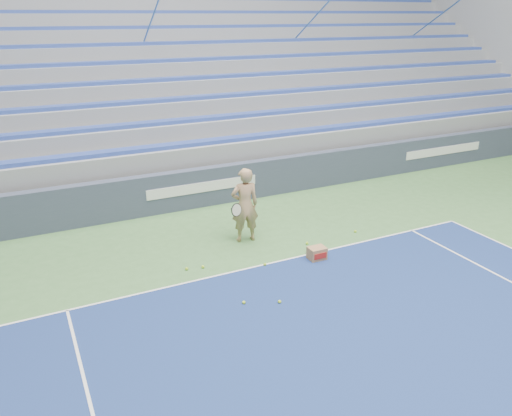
% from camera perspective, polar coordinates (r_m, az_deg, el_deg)
% --- Properties ---
extents(sponsor_barrier, '(30.00, 0.32, 1.10)m').
position_cam_1_polar(sponsor_barrier, '(14.08, -6.26, 2.38)').
color(sponsor_barrier, '#373F54').
rests_on(sponsor_barrier, ground).
extents(bleachers, '(31.00, 9.15, 7.30)m').
position_cam_1_polar(bleachers, '(19.02, -12.62, 12.56)').
color(bleachers, gray).
rests_on(bleachers, ground).
extents(tennis_player, '(0.96, 0.88, 1.81)m').
position_cam_1_polar(tennis_player, '(11.68, -1.30, 0.32)').
color(tennis_player, tan).
rests_on(tennis_player, ground).
extents(ball_box, '(0.39, 0.31, 0.29)m').
position_cam_1_polar(ball_box, '(11.16, 6.98, -5.17)').
color(ball_box, '#9A704A').
rests_on(ball_box, ground).
extents(tennis_ball_0, '(0.07, 0.07, 0.07)m').
position_cam_1_polar(tennis_ball_0, '(10.78, -7.93, -6.89)').
color(tennis_ball_0, '#B4DA2C').
rests_on(tennis_ball_0, ground).
extents(tennis_ball_1, '(0.07, 0.07, 0.07)m').
position_cam_1_polar(tennis_ball_1, '(10.85, 1.03, -6.47)').
color(tennis_ball_1, '#B4DA2C').
rests_on(tennis_ball_1, ground).
extents(tennis_ball_2, '(0.07, 0.07, 0.07)m').
position_cam_1_polar(tennis_ball_2, '(9.52, -1.40, -10.75)').
color(tennis_ball_2, '#B4DA2C').
rests_on(tennis_ball_2, ground).
extents(tennis_ball_3, '(0.07, 0.07, 0.07)m').
position_cam_1_polar(tennis_ball_3, '(10.81, -6.08, -6.69)').
color(tennis_ball_3, '#B4DA2C').
rests_on(tennis_ball_3, ground).
extents(tennis_ball_4, '(0.07, 0.07, 0.07)m').
position_cam_1_polar(tennis_ball_4, '(9.56, 2.71, -10.66)').
color(tennis_ball_4, '#B4DA2C').
rests_on(tennis_ball_4, ground).
extents(tennis_ball_5, '(0.07, 0.07, 0.07)m').
position_cam_1_polar(tennis_ball_5, '(12.68, 11.28, -2.63)').
color(tennis_ball_5, '#B4DA2C').
rests_on(tennis_ball_5, ground).
extents(tennis_ball_6, '(0.07, 0.07, 0.07)m').
position_cam_1_polar(tennis_ball_6, '(11.87, 5.86, -4.01)').
color(tennis_ball_6, '#B4DA2C').
rests_on(tennis_ball_6, ground).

